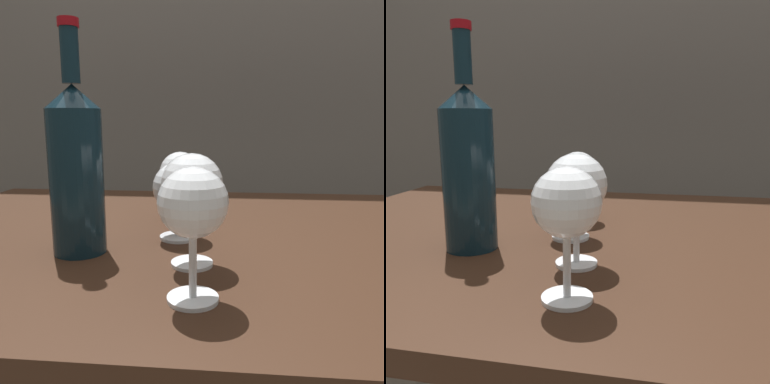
# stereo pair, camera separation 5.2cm
# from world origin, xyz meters

# --- Properties ---
(back_wall) EXTENTS (5.00, 0.08, 2.60)m
(back_wall) POSITION_xyz_m (0.00, 0.99, 1.30)
(back_wall) COLOR #59544F
(back_wall) RESTS_ON ground_plane
(dining_table) EXTENTS (1.37, 0.78, 0.78)m
(dining_table) POSITION_xyz_m (0.00, 0.00, 0.68)
(dining_table) COLOR #382114
(dining_table) RESTS_ON ground_plane
(wine_glass_rose) EXTENTS (0.08, 0.08, 0.15)m
(wine_glass_rose) POSITION_xyz_m (-0.09, -0.27, 0.89)
(wine_glass_rose) COLOR white
(wine_glass_rose) RESTS_ON dining_table
(wine_glass_pinot) EXTENTS (0.08, 0.08, 0.16)m
(wine_glass_pinot) POSITION_xyz_m (-0.10, -0.16, 0.89)
(wine_glass_pinot) COLOR white
(wine_glass_pinot) RESTS_ON dining_table
(wine_glass_cabernet) EXTENTS (0.09, 0.09, 0.13)m
(wine_glass_cabernet) POSITION_xyz_m (-0.14, -0.04, 0.86)
(wine_glass_cabernet) COLOR white
(wine_glass_cabernet) RESTS_ON dining_table
(wine_glass_chardonnay) EXTENTS (0.08, 0.08, 0.14)m
(wine_glass_chardonnay) POSITION_xyz_m (-0.15, 0.08, 0.87)
(wine_glass_chardonnay) COLOR white
(wine_glass_chardonnay) RESTS_ON dining_table
(wine_bottle) EXTENTS (0.08, 0.08, 0.34)m
(wine_bottle) POSITION_xyz_m (-0.28, -0.12, 0.91)
(wine_bottle) COLOR #0F232D
(wine_bottle) RESTS_ON dining_table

